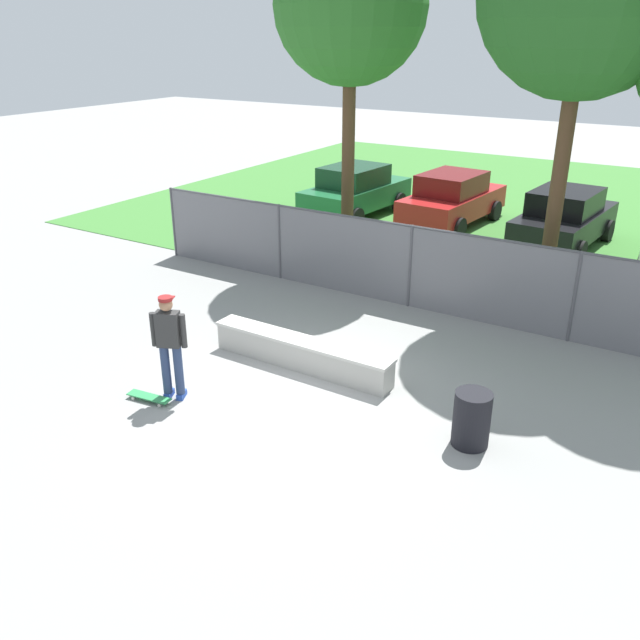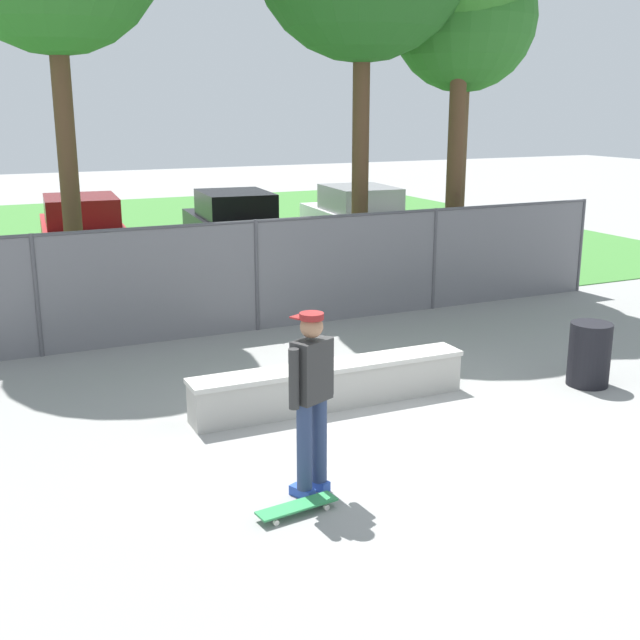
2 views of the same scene
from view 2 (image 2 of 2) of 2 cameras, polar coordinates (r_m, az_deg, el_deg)
name	(u,v)px [view 2 (image 2 of 2)]	position (r m, az deg, el deg)	size (l,w,h in m)	color
ground_plane	(397,426)	(9.72, 5.48, -7.47)	(80.00, 80.00, 0.00)	gray
grass_strip	(128,240)	(23.44, -13.44, 5.54)	(26.02, 20.00, 0.02)	#3D7A33
concrete_ledge	(331,385)	(10.20, 0.75, -4.61)	(3.66, 0.52, 0.56)	#A8A59E
skateboarder	(312,395)	(7.69, -0.60, -5.34)	(0.56, 0.39, 1.84)	#2647A5
skateboard	(297,507)	(7.72, -1.64, -13.07)	(0.82, 0.30, 0.09)	#2D8C4C
chainlink_fence	(257,271)	(13.48, -4.52, 3.48)	(14.09, 0.07, 1.88)	#4C4C51
tree_far	(465,21)	(16.99, 10.20, 20.10)	(2.81, 2.81, 6.74)	brown
car_red	(83,231)	(19.76, -16.47, 6.07)	(2.31, 4.35, 1.66)	#B21E1E
car_black	(235,225)	(20.07, -6.07, 6.73)	(2.31, 4.35, 1.66)	black
car_white	(358,218)	(21.26, 2.71, 7.26)	(2.31, 4.35, 1.66)	silver
trash_bin	(589,354)	(11.50, 18.54, -2.31)	(0.56, 0.56, 0.87)	black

